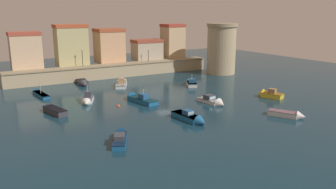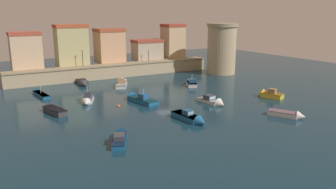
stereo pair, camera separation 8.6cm
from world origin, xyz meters
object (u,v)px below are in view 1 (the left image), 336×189
at_px(moored_boat_5, 83,83).
at_px(moored_boat_0, 39,93).
at_px(fortress_tower, 221,48).
at_px(moored_boat_6, 191,83).
at_px(quay_lamp_0, 82,55).
at_px(moored_boat_4, 120,137).
at_px(mooring_buoy_0, 119,106).
at_px(moored_boat_10, 268,94).
at_px(moored_boat_11, 52,110).
at_px(moored_boat_3, 138,99).
at_px(moored_boat_1, 214,101).
at_px(moored_boat_9, 289,114).
at_px(moored_boat_2, 191,118).
at_px(moored_boat_7, 122,83).
at_px(moored_boat_8, 87,100).
at_px(quay_lamp_1, 148,53).

bearing_deg(moored_boat_5, moored_boat_0, -53.91).
xyz_separation_m(fortress_tower, moored_boat_6, (-13.20, -7.28, -5.38)).
relative_size(quay_lamp_0, moored_boat_4, 0.66).
relative_size(moored_boat_0, mooring_buoy_0, 13.83).
height_order(moored_boat_0, moored_boat_10, moored_boat_0).
height_order(quay_lamp_0, moored_boat_0, quay_lamp_0).
distance_m(moored_boat_10, moored_boat_11, 34.57).
height_order(moored_boat_3, mooring_buoy_0, moored_boat_3).
bearing_deg(moored_boat_1, moored_boat_9, 16.50).
bearing_deg(moored_boat_5, moored_boat_2, 18.11).
bearing_deg(moored_boat_5, quay_lamp_0, 168.43).
distance_m(fortress_tower, moored_boat_7, 25.71).
distance_m(moored_boat_5, moored_boat_10, 35.38).
bearing_deg(moored_boat_2, moored_boat_3, -179.34).
distance_m(moored_boat_2, moored_boat_7, 25.64).
xyz_separation_m(moored_boat_4, moored_boat_6, (23.52, 20.74, 0.03)).
bearing_deg(moored_boat_2, moored_boat_4, -87.24).
relative_size(moored_boat_1, moored_boat_6, 1.01).
bearing_deg(moored_boat_10, moored_boat_0, 35.06).
bearing_deg(moored_boat_7, fortress_tower, -62.07).
height_order(moored_boat_2, moored_boat_6, moored_boat_6).
bearing_deg(moored_boat_9, mooring_buoy_0, -161.01).
height_order(moored_boat_2, moored_boat_4, moored_boat_2).
distance_m(moored_boat_3, moored_boat_8, 8.01).
distance_m(moored_boat_6, moored_boat_7, 13.64).
relative_size(fortress_tower, moored_boat_4, 2.02).
relative_size(moored_boat_3, moored_boat_4, 1.28).
bearing_deg(quay_lamp_0, moored_boat_9, -67.33).
height_order(fortress_tower, mooring_buoy_0, fortress_tower).
relative_size(quay_lamp_0, mooring_buoy_0, 7.16).
distance_m(moored_boat_1, moored_boat_7, 21.31).
xyz_separation_m(moored_boat_1, moored_boat_6, (4.91, 13.50, 0.08)).
xyz_separation_m(moored_boat_0, mooring_buoy_0, (9.14, -13.58, -0.29)).
bearing_deg(moored_boat_4, moored_boat_6, -22.45).
bearing_deg(moored_boat_6, moored_boat_10, -131.50).
distance_m(quay_lamp_1, moored_boat_10, 31.45).
xyz_separation_m(moored_boat_0, moored_boat_3, (13.04, -12.37, 0.15)).
bearing_deg(moored_boat_7, moored_boat_5, 81.93).
bearing_deg(moored_boat_8, moored_boat_6, 122.11).
relative_size(moored_boat_11, mooring_buoy_0, 11.39).
height_order(moored_boat_7, moored_boat_11, moored_boat_7).
distance_m(quay_lamp_0, quay_lamp_1, 15.40).
bearing_deg(moored_boat_10, fortress_tower, -41.43).
distance_m(moored_boat_7, moored_boat_10, 27.72).
bearing_deg(moored_boat_0, moored_boat_5, -68.79).
relative_size(quay_lamp_0, moored_boat_5, 0.62).
xyz_separation_m(moored_boat_0, moored_boat_11, (-0.27, -11.99, 0.16)).
height_order(quay_lamp_1, moored_boat_4, quay_lamp_1).
xyz_separation_m(moored_boat_4, moored_boat_9, (23.17, -3.44, -0.02)).
height_order(moored_boat_4, moored_boat_11, moored_boat_4).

